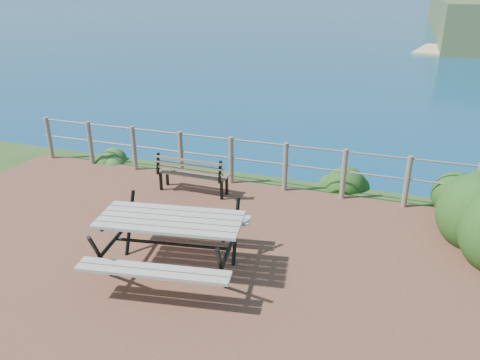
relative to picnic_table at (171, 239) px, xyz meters
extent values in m
cube|color=brown|center=(-0.35, 0.00, -0.54)|extent=(10.00, 7.00, 0.12)
cylinder|color=#6B5B4C|center=(-4.95, 3.35, -0.02)|extent=(0.10, 0.10, 1.00)
cylinder|color=#6B5B4C|center=(-3.80, 3.35, -0.02)|extent=(0.10, 0.10, 1.00)
cylinder|color=#6B5B4C|center=(-2.65, 3.35, -0.02)|extent=(0.10, 0.10, 1.00)
cylinder|color=#6B5B4C|center=(-1.50, 3.35, -0.02)|extent=(0.10, 0.10, 1.00)
cylinder|color=#6B5B4C|center=(-0.35, 3.35, -0.02)|extent=(0.10, 0.10, 1.00)
cylinder|color=#6B5B4C|center=(0.80, 3.35, -0.02)|extent=(0.10, 0.10, 1.00)
cylinder|color=#6B5B4C|center=(1.95, 3.35, -0.02)|extent=(0.10, 0.10, 1.00)
cylinder|color=#6B5B4C|center=(3.10, 3.35, -0.02)|extent=(0.10, 0.10, 1.00)
cylinder|color=#6B5B4C|center=(4.25, 3.35, -0.02)|extent=(0.10, 0.10, 1.00)
cylinder|color=slate|center=(-0.35, 3.35, 0.43)|extent=(9.40, 0.04, 0.04)
cylinder|color=slate|center=(-0.35, 3.35, 0.03)|extent=(9.40, 0.04, 0.04)
cube|color=gray|center=(0.00, 0.00, 0.30)|extent=(2.11, 1.15, 0.04)
cube|color=gray|center=(0.00, 0.00, -0.03)|extent=(2.02, 0.62, 0.04)
cube|color=gray|center=(0.00, 0.00, -0.03)|extent=(2.02, 0.62, 0.04)
cylinder|color=black|center=(0.00, 0.00, -0.08)|extent=(1.71, 0.34, 0.05)
cube|color=brown|center=(-0.89, 2.65, -0.13)|extent=(1.43, 0.37, 0.03)
cube|color=brown|center=(-0.89, 2.65, 0.12)|extent=(1.43, 0.12, 0.33)
cube|color=black|center=(-0.89, 2.65, -0.32)|extent=(0.05, 0.05, 0.39)
cube|color=black|center=(-0.89, 2.65, -0.32)|extent=(0.05, 0.05, 0.39)
cube|color=black|center=(-0.89, 2.65, -0.32)|extent=(0.05, 0.05, 0.39)
cube|color=black|center=(-0.89, 2.65, -0.32)|extent=(0.05, 0.05, 0.39)
ellipsoid|color=#163B12|center=(4.23, 3.40, -0.54)|extent=(1.21, 1.21, 1.72)
ellipsoid|color=#265720|center=(-3.52, 3.76, -0.54)|extent=(0.67, 0.67, 0.38)
ellipsoid|color=#163B12|center=(1.86, 3.98, -0.54)|extent=(0.84, 0.84, 0.61)
camera|label=1|loc=(2.85, -5.12, 3.30)|focal=35.00mm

